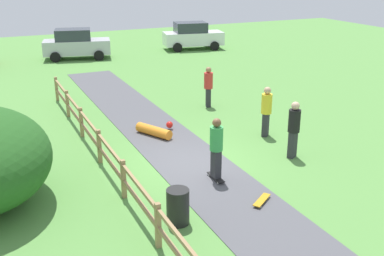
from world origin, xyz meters
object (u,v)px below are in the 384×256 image
(skateboard_loose, at_px, (262,200))
(bystander_black, at_px, (294,127))
(skater_riding, at_px, (216,146))
(parked_car_white, at_px, (193,36))
(bystander_red, at_px, (208,85))
(parked_car_silver, at_px, (76,44))
(trash_bin, at_px, (178,207))
(skater_fallen, at_px, (155,130))
(bystander_yellow, at_px, (266,109))

(skateboard_loose, distance_m, bystander_black, 3.52)
(skateboard_loose, bearing_deg, skater_riding, 104.91)
(bystander_black, bearing_deg, skater_riding, -171.41)
(skateboard_loose, height_order, parked_car_white, parked_car_white)
(bystander_red, distance_m, parked_car_silver, 13.45)
(trash_bin, bearing_deg, parked_car_white, 64.18)
(trash_bin, bearing_deg, skateboard_loose, -0.47)
(skater_riding, distance_m, skateboard_loose, 2.06)
(bystander_red, xyz_separation_m, bystander_black, (-0.06, -6.17, 0.07))
(parked_car_silver, bearing_deg, bystander_black, -81.42)
(trash_bin, xyz_separation_m, skater_riding, (1.94, 1.72, 0.62))
(skater_riding, xyz_separation_m, parked_car_white, (8.44, 19.74, -0.12))
(trash_bin, height_order, bystander_red, bystander_red)
(skater_riding, xyz_separation_m, skater_fallen, (-0.30, 4.21, -0.87))
(trash_bin, distance_m, parked_car_white, 23.85)
(bystander_black, xyz_separation_m, parked_car_silver, (-2.91, 19.29, -0.09))
(bystander_red, bearing_deg, trash_bin, -121.10)
(skateboard_loose, bearing_deg, bystander_red, 72.54)
(skater_riding, relative_size, skateboard_loose, 2.45)
(skater_fallen, bearing_deg, skateboard_loose, -82.72)
(skater_fallen, distance_m, bystander_yellow, 4.11)
(skater_riding, height_order, bystander_yellow, skater_riding)
(bystander_yellow, xyz_separation_m, parked_car_silver, (-3.22, 17.24, -0.06))
(skateboard_loose, relative_size, bystander_black, 0.41)
(trash_bin, distance_m, skateboard_loose, 2.43)
(trash_bin, height_order, skateboard_loose, trash_bin)
(skateboard_loose, relative_size, bystander_red, 0.43)
(skater_riding, distance_m, bystander_red, 7.32)
(skateboard_loose, height_order, bystander_red, bystander_red)
(skater_riding, bearing_deg, bystander_red, 64.96)
(bystander_yellow, relative_size, parked_car_silver, 0.41)
(skater_riding, relative_size, bystander_red, 1.07)
(bystander_red, bearing_deg, bystander_yellow, -86.50)
(bystander_black, height_order, parked_car_white, parked_car_white)
(bystander_red, relative_size, bystander_black, 0.94)
(bystander_red, distance_m, parked_car_white, 14.16)
(skater_riding, distance_m, bystander_black, 3.07)
(skater_riding, bearing_deg, parked_car_white, 66.84)
(trash_bin, relative_size, bystander_yellow, 0.49)
(skateboard_loose, height_order, parked_car_silver, parked_car_silver)
(skateboard_loose, distance_m, bystander_red, 8.82)
(trash_bin, bearing_deg, bystander_black, 23.66)
(trash_bin, distance_m, bystander_yellow, 6.79)
(bystander_black, distance_m, parked_car_silver, 19.50)
(skater_riding, relative_size, bystander_black, 1.00)
(skater_fallen, bearing_deg, parked_car_white, 60.63)
(bystander_black, bearing_deg, bystander_red, 89.47)
(parked_car_silver, bearing_deg, bystander_red, -77.25)
(skater_riding, height_order, bystander_black, skater_riding)
(skater_riding, bearing_deg, bystander_black, 8.59)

